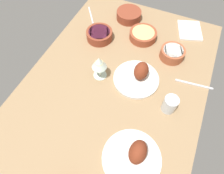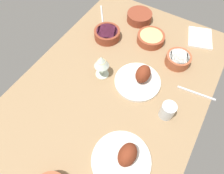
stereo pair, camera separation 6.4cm
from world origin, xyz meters
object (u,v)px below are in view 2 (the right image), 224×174
at_px(plate_near_viewer, 124,158).
at_px(folded_napkin, 200,38).
at_px(wine_glass, 101,62).
at_px(plate_far_side, 140,79).
at_px(water_tumbler, 167,111).
at_px(spoon_loose, 196,93).
at_px(bowl_onions, 107,34).
at_px(bowl_soup, 139,16).
at_px(bowl_cream, 178,59).
at_px(bowl_pasta, 151,38).
at_px(fork_loose, 102,14).

xyz_separation_m(plate_near_viewer, folded_napkin, (-0.85, 0.05, -0.02)).
bearing_deg(wine_glass, plate_far_side, 107.09).
height_order(water_tumbler, spoon_loose, water_tumbler).
bearing_deg(folded_napkin, wine_glass, -34.49).
bearing_deg(bowl_onions, water_tumbler, 59.87).
bearing_deg(bowl_onions, bowl_soup, 158.39).
bearing_deg(bowl_cream, plate_near_viewer, -0.13).
bearing_deg(water_tumbler, bowl_cream, -167.95).
height_order(plate_near_viewer, plate_far_side, plate_near_viewer).
height_order(bowl_pasta, fork_loose, bowl_pasta).
bearing_deg(water_tumbler, bowl_pasta, -146.26).
height_order(water_tumbler, fork_loose, water_tumbler).
xyz_separation_m(bowl_onions, folded_napkin, (-0.28, 0.48, -0.02)).
distance_m(bowl_cream, bowl_pasta, 0.21).
bearing_deg(wine_glass, water_tumbler, 83.30).
bearing_deg(plate_near_viewer, fork_loose, -141.94).
bearing_deg(wine_glass, folded_napkin, 145.51).
distance_m(plate_near_viewer, bowl_soup, 0.87).
height_order(plate_far_side, water_tumbler, plate_far_side).
distance_m(plate_near_viewer, folded_napkin, 0.85).
height_order(plate_near_viewer, bowl_pasta, plate_near_viewer).
height_order(bowl_cream, bowl_soup, bowl_cream).
relative_size(plate_near_viewer, spoon_loose, 1.30).
bearing_deg(bowl_cream, bowl_pasta, -110.92).
xyz_separation_m(plate_far_side, bowl_pasta, (-0.29, -0.08, -0.00)).
relative_size(plate_near_viewer, bowl_onions, 1.61).
bearing_deg(plate_far_side, bowl_soup, -153.01).
bearing_deg(plate_far_side, plate_near_viewer, 17.45).
height_order(bowl_cream, spoon_loose, bowl_cream).
height_order(bowl_cream, water_tumbler, water_tumbler).
height_order(bowl_onions, fork_loose, bowl_onions).
height_order(plate_far_side, bowl_soup, plate_far_side).
bearing_deg(fork_loose, wine_glass, 176.24).
xyz_separation_m(plate_near_viewer, spoon_loose, (-0.46, 0.16, -0.03)).
relative_size(bowl_onions, folded_napkin, 0.91).
xyz_separation_m(folded_napkin, spoon_loose, (0.38, 0.10, -0.00)).
xyz_separation_m(plate_near_viewer, plate_far_side, (-0.38, -0.12, -0.00)).
bearing_deg(wine_glass, spoon_loose, 106.83).
bearing_deg(bowl_soup, bowl_pasta, 47.04).
height_order(bowl_pasta, water_tumbler, water_tumbler).
distance_m(bowl_cream, fork_loose, 0.59).
distance_m(plate_far_side, spoon_loose, 0.29).
relative_size(plate_near_viewer, bowl_pasta, 1.55).
bearing_deg(folded_napkin, bowl_soup, -83.78).
bearing_deg(bowl_soup, wine_glass, 3.19).
bearing_deg(bowl_cream, bowl_soup, -121.47).
bearing_deg(folded_napkin, plate_far_side, -20.16).
height_order(bowl_cream, folded_napkin, bowl_cream).
distance_m(bowl_pasta, fork_loose, 0.38).
relative_size(plate_near_viewer, folded_napkin, 1.46).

